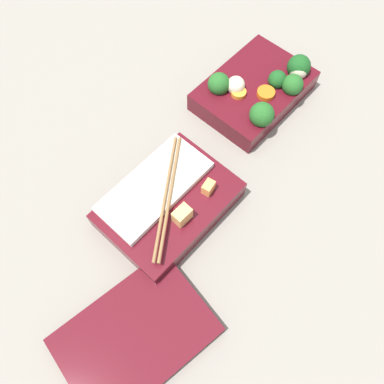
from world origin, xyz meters
name	(u,v)px	position (x,y,z in m)	size (l,w,h in m)	color
ground_plane	(210,148)	(0.00, 0.00, 0.00)	(3.00, 3.00, 0.00)	gray
bento_tray_vegetable	(257,89)	(-0.14, -0.01, 0.03)	(0.21, 0.15, 0.07)	#510F19
bento_tray_rice	(167,202)	(0.13, 0.02, 0.02)	(0.21, 0.15, 0.07)	#510F19
bento_lid	(136,335)	(0.30, 0.13, 0.01)	(0.20, 0.14, 0.02)	#510F19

